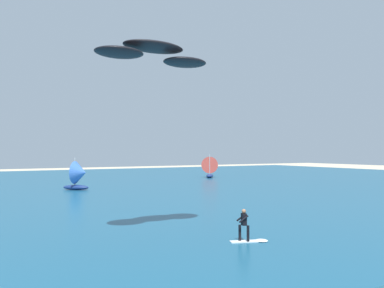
# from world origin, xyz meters

# --- Properties ---
(ocean) EXTENTS (160.00, 90.00, 0.10)m
(ocean) POSITION_xyz_m (0.00, 51.38, 0.05)
(ocean) COLOR navy
(ocean) RESTS_ON ground
(kitesurfer) EXTENTS (2.03, 1.22, 1.67)m
(kitesurfer) POSITION_xyz_m (2.89, 13.71, 0.70)
(kitesurfer) COLOR white
(kitesurfer) RESTS_ON ocean
(kite) EXTENTS (6.83, 2.54, 1.02)m
(kite) POSITION_xyz_m (-0.62, 17.54, 10.15)
(kite) COLOR black
(sailboat_center_horizon) EXTENTS (3.45, 3.35, 3.86)m
(sailboat_center_horizon) POSITION_xyz_m (1.78, 44.35, 1.87)
(sailboat_center_horizon) COLOR navy
(sailboat_center_horizon) RESTS_ON ocean
(sailboat_anchored_offshore) EXTENTS (3.51, 3.71, 4.13)m
(sailboat_anchored_offshore) POSITION_xyz_m (27.14, 55.11, 1.99)
(sailboat_anchored_offshore) COLOR navy
(sailboat_anchored_offshore) RESTS_ON ocean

